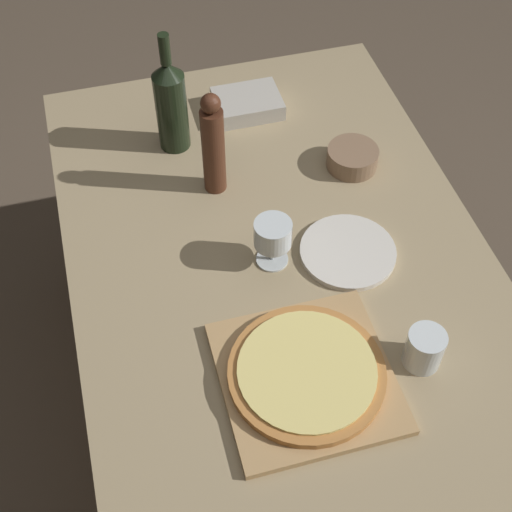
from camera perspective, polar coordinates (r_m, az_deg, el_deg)
name	(u,v)px	position (r m, az deg, el deg)	size (l,w,h in m)	color
ground_plane	(278,423)	(2.28, 1.78, -13.17)	(12.00, 12.00, 0.00)	brown
dining_table	(285,295)	(1.70, 2.33, -3.11)	(0.97, 1.60, 0.76)	#9E8966
cutting_board	(306,377)	(1.47, 4.04, -9.64)	(0.35, 0.35, 0.02)	tan
pizza	(307,372)	(1.46, 4.08, -9.24)	(0.32, 0.32, 0.02)	#BC7A3D
wine_bottle	(171,104)	(1.86, -6.82, 11.98)	(0.08, 0.08, 0.34)	black
pepper_mill	(213,146)	(1.72, -3.45, 8.81)	(0.06, 0.06, 0.29)	#4C2819
wine_glass	(273,235)	(1.59, 1.35, 1.65)	(0.09, 0.09, 0.12)	silver
small_bowl	(352,158)	(1.87, 7.72, 7.79)	(0.13, 0.13, 0.05)	#84664C
drinking_tumbler	(424,349)	(1.50, 13.31, -7.23)	(0.08, 0.08, 0.09)	silver
dinner_plate	(348,252)	(1.67, 7.36, 0.34)	(0.23, 0.23, 0.01)	silver
food_container	(247,104)	(2.02, -0.69, 12.09)	(0.18, 0.14, 0.05)	#BCB7AD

